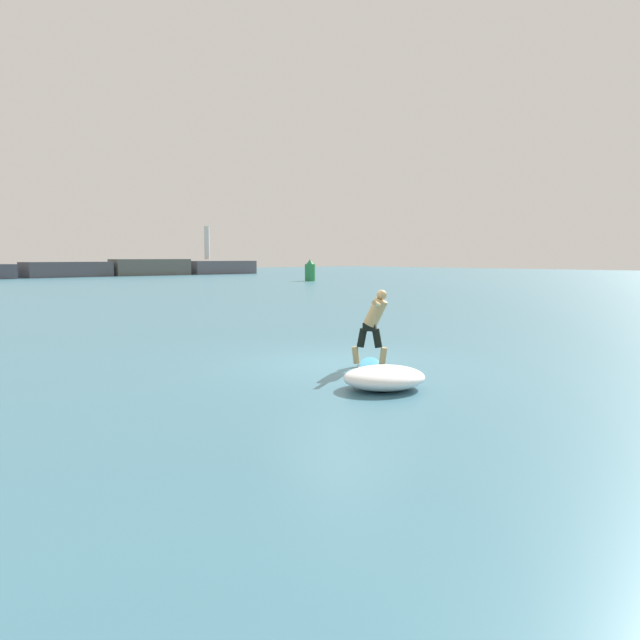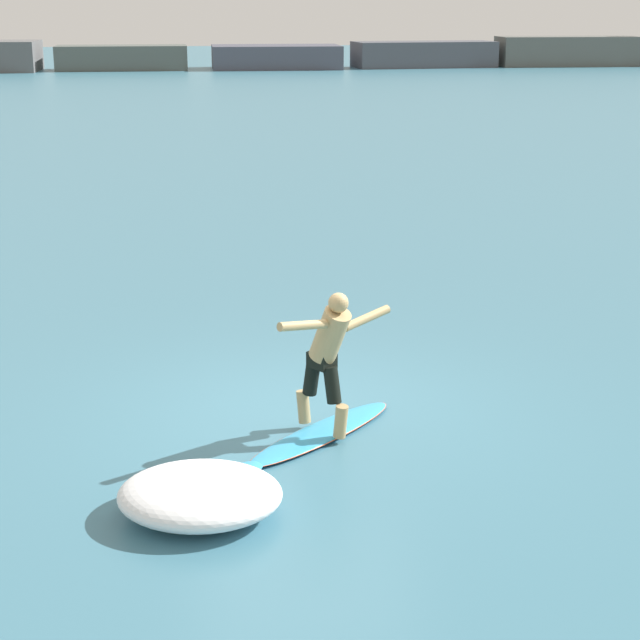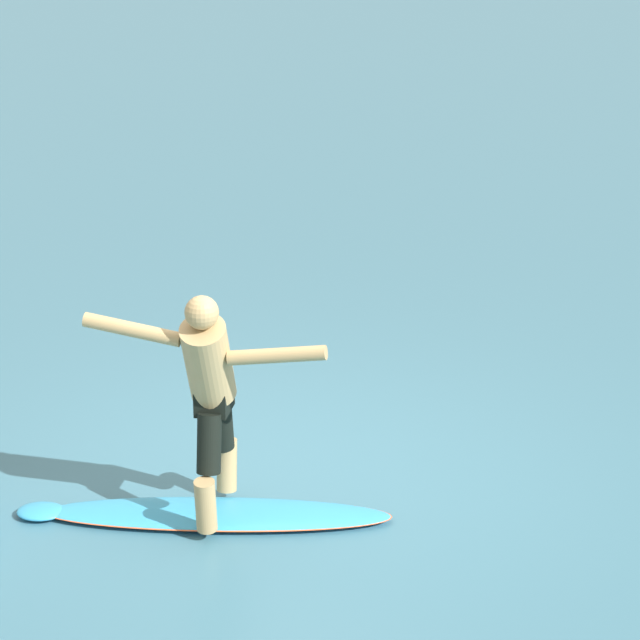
# 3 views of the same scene
# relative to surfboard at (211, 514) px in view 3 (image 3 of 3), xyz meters

# --- Properties ---
(ground_plane) EXTENTS (200.00, 200.00, 0.00)m
(ground_plane) POSITION_rel_surfboard_xyz_m (-0.06, 0.73, -0.04)
(ground_plane) COLOR teal
(surfboard) EXTENTS (1.99, 1.87, 0.20)m
(surfboard) POSITION_rel_surfboard_xyz_m (0.00, 0.00, 0.00)
(surfboard) COLOR #3499C8
(surfboard) RESTS_ON ground
(surfer) EXTENTS (1.27, 0.96, 1.52)m
(surfer) POSITION_rel_surfboard_xyz_m (0.08, -0.05, 0.92)
(surfer) COLOR tan
(surfer) RESTS_ON surfboard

